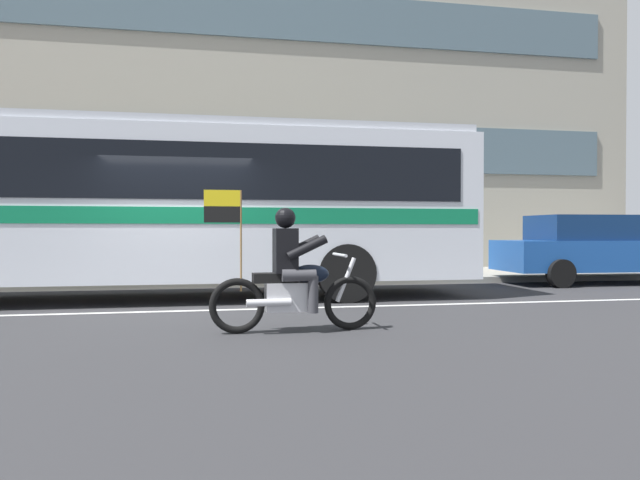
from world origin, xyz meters
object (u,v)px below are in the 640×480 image
motorcycle_with_rider (293,279)px  fire_hydrant (243,262)px  parked_hatchback_downstreet (590,248)px  transit_bus (168,198)px

motorcycle_with_rider → fire_hydrant: 7.21m
parked_hatchback_downstreet → fire_hydrant: parked_hatchback_downstreet is taller
motorcycle_with_rider → parked_hatchback_downstreet: bearing=34.1°
motorcycle_with_rider → fire_hydrant: size_ratio=2.93×
transit_bus → motorcycle_with_rider: transit_bus is taller
transit_bus → motorcycle_with_rider: size_ratio=5.19×
transit_bus → parked_hatchback_downstreet: size_ratio=2.52×
parked_hatchback_downstreet → fire_hydrant: size_ratio=6.03×
parked_hatchback_downstreet → fire_hydrant: (-8.17, 1.74, -0.33)m
transit_bus → fire_hydrant: (1.63, 3.13, -1.36)m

